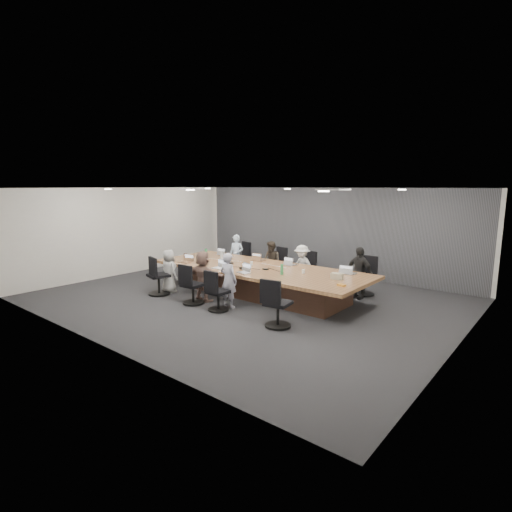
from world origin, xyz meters
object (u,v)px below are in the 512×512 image
Objects in this scene: chair_0 at (244,261)px; person_5 at (203,276)px; laptop_6 at (244,273)px; laptop_5 at (219,268)px; laptop_0 at (225,255)px; person_6 at (228,280)px; mug_brown at (185,255)px; stapler at (242,268)px; snack_packet at (342,285)px; chair_5 at (193,288)px; chair_7 at (278,307)px; bottle_green_left at (206,253)px; bottle_clear at (221,255)px; chair_3 at (364,279)px; person_2 at (302,266)px; person_1 at (272,262)px; bottle_green_right at (282,269)px; chair_1 at (278,267)px; chair_4 at (159,279)px; conference_table at (258,280)px; laptop_2 at (291,264)px; chair_6 at (218,295)px; chair_2 at (308,272)px; person_4 at (169,271)px; laptop_3 at (349,273)px; laptop_4 at (184,262)px; person_0 at (236,255)px; canvas_bag at (337,276)px; laptop_1 at (260,260)px; person_3 at (359,273)px.

chair_0 is 3.33m from person_5.
person_5 is at bearing -135.16° from laptop_6.
laptop_0 is at bearing 128.88° from laptop_5.
person_6 is 3.05m from mug_brown.
stapler reaches higher than snack_packet.
chair_7 reaches higher than chair_5.
chair_5 is 2.35m from bottle_green_left.
bottle_clear reaches higher than snack_packet.
mug_brown is (-4.86, -1.92, 0.37)m from chair_3.
chair_5 is 0.66× the size of person_2.
chair_3 is at bearing 63.07° from laptop_6.
person_1 reaches higher than bottle_green_right.
bottle_green_right is 2.65m from bottle_clear.
chair_1 is at bearing 42.87° from mug_brown.
chair_4 is 2.26m from stapler.
laptop_2 is (0.50, 0.80, 0.35)m from conference_table.
person_6 is (2.20, 0.35, 0.22)m from chair_4.
stapler reaches higher than chair_6.
chair_2 is 3.96m from person_4.
laptop_0 is at bearing 158.15° from conference_table.
laptop_2 is 1.72m from laptop_3.
person_2 reaches higher than laptop_4.
laptop_2 is at bearing 146.55° from chair_1.
person_0 reaches higher than bottle_green_right.
chair_6 is 2.66m from bottle_clear.
chair_5 is 2.70× the size of laptop_2.
chair_6 is at bearing 88.78° from laptop_2.
person_6 is at bearing -21.73° from mug_brown.
person_1 reaches higher than stapler.
bottle_green_left is at bearing -47.45° from person_5.
laptop_0 is at bearing 164.95° from snack_packet.
person_2 is at bearing 101.14° from chair_2.
mug_brown is at bearing -54.40° from person_4.
person_4 is (-1.44, -2.70, -0.03)m from person_1.
laptop_2 is 1.14× the size of canvas_bag.
chair_5 is at bearing -83.78° from person_1.
person_1 is at bearing -75.14° from person_6.
snack_packet is (2.47, 0.90, 0.10)m from person_6.
bottle_green_right is (-0.87, 1.35, 0.45)m from chair_7.
chair_3 is 4.62m from bottle_green_left.
chair_2 is at bearing 135.08° from snack_packet.
bottle_green_right is 3.66m from mug_brown.
laptop_3 is 2.59m from laptop_6.
laptop_0 is at bearing 6.01° from laptop_2.
bottle_green_right is 1.15m from stapler.
chair_0 is 1.47m from person_1.
chair_5 is 0.42m from person_5.
laptop_1 is (0.00, -0.55, 0.13)m from person_1.
person_3 is at bearing 74.61° from chair_7.
person_3 is (0.33, 3.05, 0.25)m from chair_7.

